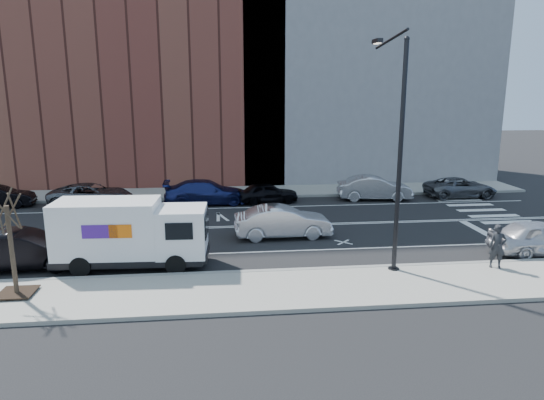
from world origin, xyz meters
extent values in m
plane|color=black|center=(0.00, 0.00, 0.00)|extent=(120.00, 120.00, 0.00)
cube|color=gray|center=(0.00, -8.80, 0.07)|extent=(44.00, 3.60, 0.15)
cube|color=gray|center=(0.00, 8.80, 0.07)|extent=(44.00, 3.60, 0.15)
cube|color=gray|center=(0.00, -7.00, 0.08)|extent=(44.00, 0.25, 0.17)
cube|color=gray|center=(0.00, 7.00, 0.08)|extent=(44.00, 0.25, 0.17)
cube|color=brown|center=(-8.00, 15.60, 11.00)|extent=(26.00, 10.00, 22.00)
cube|color=slate|center=(12.00, 15.60, 13.00)|extent=(20.00, 10.00, 26.00)
cylinder|color=black|center=(7.00, -7.40, 4.50)|extent=(0.18, 0.18, 9.00)
cylinder|color=black|center=(7.00, -7.40, 0.10)|extent=(0.44, 0.44, 0.20)
sphere|color=black|center=(7.00, -7.40, 8.95)|extent=(0.20, 0.20, 0.20)
cylinder|color=black|center=(7.00, -5.70, 9.10)|extent=(0.11, 3.49, 0.48)
cube|color=black|center=(7.00, -4.00, 9.20)|extent=(0.25, 0.80, 0.18)
cube|color=#FFF2CC|center=(7.00, -4.00, 9.10)|extent=(0.18, 0.55, 0.03)
cube|color=black|center=(-7.00, -8.40, 0.23)|extent=(1.20, 1.20, 0.04)
cylinder|color=#382B1E|center=(-7.00, -8.40, 1.75)|extent=(0.16, 0.16, 3.20)
cylinder|color=#382B1E|center=(-6.75, -8.40, 3.15)|extent=(0.06, 0.80, 1.44)
cylinder|color=#382B1E|center=(-6.92, -8.16, 3.15)|extent=(0.81, 0.31, 1.19)
cylinder|color=#382B1E|center=(-7.20, -8.25, 3.15)|extent=(0.58, 0.76, 1.50)
cylinder|color=#382B1E|center=(-6.92, -8.64, 3.15)|extent=(0.72, 0.29, 1.13)
cube|color=black|center=(-3.55, -5.60, 0.44)|extent=(6.10, 2.29, 0.29)
cube|color=white|center=(-1.42, -5.69, 1.50)|extent=(2.03, 2.17, 1.94)
cube|color=black|center=(-0.43, -5.73, 1.80)|extent=(0.14, 1.80, 0.92)
cube|color=black|center=(-1.47, -6.75, 1.80)|extent=(1.07, 0.08, 0.68)
cube|color=black|center=(-1.38, -4.63, 1.80)|extent=(1.07, 0.08, 0.68)
cube|color=black|center=(-0.47, -5.73, 0.53)|extent=(0.23, 1.95, 0.34)
cube|color=white|center=(-4.43, -5.56, 1.70)|extent=(4.16, 2.31, 2.23)
cube|color=#47198C|center=(-4.47, -6.65, 1.84)|extent=(1.36, 0.08, 0.53)
cube|color=orange|center=(-3.70, -6.68, 1.84)|extent=(0.87, 0.06, 0.53)
cube|color=#47198C|center=(-4.38, -4.48, 1.84)|extent=(1.36, 0.08, 0.53)
cube|color=orange|center=(-3.60, -4.51, 1.84)|extent=(0.87, 0.06, 0.53)
cylinder|color=black|center=(-1.66, -6.65, 0.41)|extent=(0.83, 0.31, 0.82)
cylinder|color=black|center=(-1.57, -4.71, 0.41)|extent=(0.83, 0.31, 0.82)
cylinder|color=black|center=(-5.34, -6.49, 0.41)|extent=(0.83, 0.31, 0.82)
cylinder|color=black|center=(-5.26, -4.56, 0.41)|extent=(0.83, 0.31, 0.82)
imported|color=#55565D|center=(-8.00, 5.95, 0.71)|extent=(5.11, 2.41, 1.41)
imported|color=navy|center=(-0.74, 5.60, 0.78)|extent=(5.44, 2.37, 1.56)
imported|color=black|center=(3.20, 5.52, 0.67)|extent=(4.09, 2.07, 1.34)
imported|color=#B1B2B6|center=(10.38, 5.66, 0.80)|extent=(4.98, 2.17, 1.59)
imported|color=#52545A|center=(16.50, 5.84, 0.67)|extent=(4.86, 2.32, 1.34)
imported|color=silver|center=(3.20, -2.11, 0.78)|extent=(4.82, 1.84, 1.57)
imported|color=black|center=(-7.85, -5.36, 0.80)|extent=(4.96, 1.99, 1.60)
imported|color=silver|center=(14.31, -5.89, 0.77)|extent=(4.51, 1.82, 1.54)
imported|color=black|center=(11.16, -7.66, 1.04)|extent=(0.74, 0.59, 1.78)
camera|label=1|loc=(0.19, -25.09, 7.11)|focal=32.00mm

